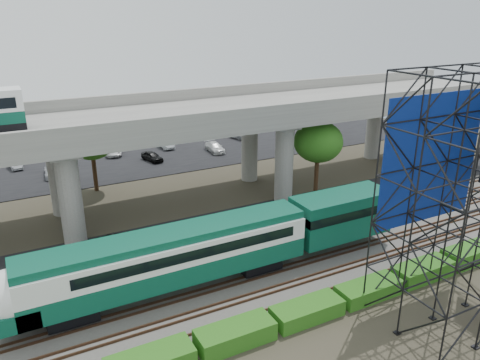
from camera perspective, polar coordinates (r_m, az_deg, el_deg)
ground at (r=33.09m, az=2.26°, el=-13.00°), size 140.00×140.00×0.00m
ballast_bed at (r=34.51m, az=0.58°, el=-11.27°), size 90.00×12.00×0.20m
service_road at (r=41.31m, az=-5.04°, el=-5.86°), size 90.00×5.00×0.08m
parking_lot at (r=62.27m, az=-13.52°, el=2.69°), size 90.00×18.00×0.08m
harbor_water at (r=83.13m, az=-17.46°, el=6.62°), size 140.00×40.00×0.03m
rail_tracks at (r=34.42m, az=0.58°, el=-11.01°), size 90.00×9.52×0.16m
commuter_train at (r=31.88m, az=-4.76°, el=-8.42°), size 29.30×3.06×4.30m
overpass at (r=43.04m, az=-9.89°, el=6.56°), size 80.00×12.00×12.40m
scaffold_tower at (r=30.24m, az=26.12°, el=-2.56°), size 9.36×6.36×15.00m
hedge_strip at (r=30.28m, az=8.20°, el=-15.45°), size 34.60×1.80×1.20m
trees at (r=43.03m, az=-13.98°, el=2.60°), size 40.94×16.94×7.69m
suv at (r=38.72m, az=-15.16°, el=-7.32°), size 4.60×2.52×1.22m
parked_cars at (r=62.07m, az=-12.28°, el=3.37°), size 38.60×9.82×1.30m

